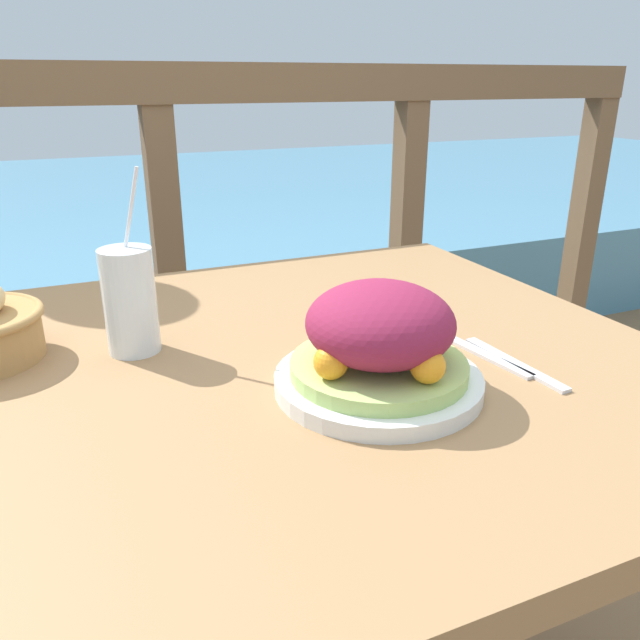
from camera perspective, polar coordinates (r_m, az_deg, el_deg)
patio_table at (r=0.89m, az=-3.81°, el=-8.82°), size 1.07×0.93×0.71m
railing_fence at (r=1.58m, az=-13.99°, el=9.19°), size 2.80×0.08×1.10m
sea_backdrop at (r=4.13m, az=-19.61°, el=7.99°), size 12.00×4.00×0.42m
salad_plate at (r=0.75m, az=5.49°, el=-2.31°), size 0.25×0.25×0.13m
drink_glass at (r=0.88m, az=-16.99°, el=1.69°), size 0.07×0.07×0.25m
fork at (r=0.87m, az=17.33°, el=-3.80°), size 0.03×0.18×0.00m
knife at (r=0.89m, az=14.43°, el=-2.92°), size 0.04×0.18×0.00m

